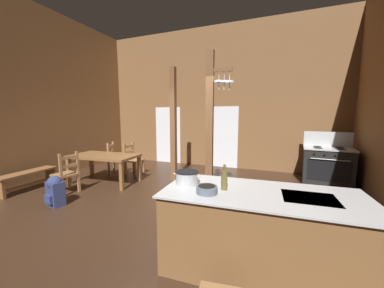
% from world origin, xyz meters
% --- Properties ---
extents(ground_plane, '(8.70, 8.09, 0.10)m').
position_xyz_m(ground_plane, '(0.00, 0.00, -0.05)').
color(ground_plane, '#382316').
extents(wall_back, '(8.70, 0.14, 4.65)m').
position_xyz_m(wall_back, '(0.00, 3.72, 2.32)').
color(wall_back, brown).
rests_on(wall_back, ground_plane).
extents(wall_left, '(0.14, 8.09, 4.65)m').
position_xyz_m(wall_left, '(-4.02, 0.00, 2.32)').
color(wall_left, brown).
rests_on(wall_left, ground_plane).
extents(glazed_door_back_left, '(1.00, 0.01, 2.05)m').
position_xyz_m(glazed_door_back_left, '(-1.78, 3.64, 1.02)').
color(glazed_door_back_left, white).
rests_on(glazed_door_back_left, ground_plane).
extents(glazed_panel_back_right, '(0.84, 0.01, 2.05)m').
position_xyz_m(glazed_panel_back_right, '(0.39, 3.64, 1.02)').
color(glazed_panel_back_right, white).
rests_on(glazed_panel_back_right, ground_plane).
extents(kitchen_island, '(2.21, 1.08, 0.92)m').
position_xyz_m(kitchen_island, '(1.85, -1.07, 0.46)').
color(kitchen_island, brown).
rests_on(kitchen_island, ground_plane).
extents(stove_range, '(1.20, 0.90, 1.32)m').
position_xyz_m(stove_range, '(3.25, 2.88, 0.48)').
color(stove_range, black).
rests_on(stove_range, ground_plane).
extents(support_post_with_pot_rack, '(0.56, 0.24, 3.00)m').
position_xyz_m(support_post_with_pot_rack, '(0.76, 0.66, 1.60)').
color(support_post_with_pot_rack, brown).
rests_on(support_post_with_pot_rack, ground_plane).
extents(support_post_center, '(0.14, 0.14, 3.00)m').
position_xyz_m(support_post_center, '(-0.58, 1.70, 1.50)').
color(support_post_center, brown).
rests_on(support_post_center, ground_plane).
extents(dining_table, '(1.76, 1.01, 0.74)m').
position_xyz_m(dining_table, '(-2.16, 0.82, 0.65)').
color(dining_table, brown).
rests_on(dining_table, ground_plane).
extents(ladderback_chair_near_window, '(0.47, 0.47, 0.95)m').
position_xyz_m(ladderback_chair_near_window, '(-1.97, 1.75, 0.45)').
color(ladderback_chair_near_window, '#9E7044').
rests_on(ladderback_chair_near_window, ground_plane).
extents(ladderback_chair_by_post, '(0.50, 0.50, 0.95)m').
position_xyz_m(ladderback_chair_by_post, '(-2.38, -0.11, 0.45)').
color(ladderback_chair_by_post, '#9E7044').
rests_on(ladderback_chair_by_post, ground_plane).
extents(ladderback_chair_at_table_end, '(0.56, 0.56, 0.95)m').
position_xyz_m(ladderback_chair_at_table_end, '(-2.52, 1.65, 0.45)').
color(ladderback_chair_at_table_end, '#9E7044').
rests_on(ladderback_chair_at_table_end, ground_plane).
extents(bench_along_left_wall, '(0.41, 1.29, 0.44)m').
position_xyz_m(bench_along_left_wall, '(-3.45, -0.30, 0.30)').
color(bench_along_left_wall, brown).
rests_on(bench_along_left_wall, ground_plane).
extents(backpack, '(0.36, 0.34, 0.60)m').
position_xyz_m(backpack, '(-1.98, -0.68, 0.31)').
color(backpack, navy).
rests_on(backpack, ground_plane).
extents(stockpot_on_counter, '(0.35, 0.29, 0.16)m').
position_xyz_m(stockpot_on_counter, '(0.98, -1.10, 1.00)').
color(stockpot_on_counter, silver).
rests_on(stockpot_on_counter, kitchen_island).
extents(mixing_bowl_on_counter, '(0.23, 0.23, 0.08)m').
position_xyz_m(mixing_bowl_on_counter, '(1.30, -1.31, 0.96)').
color(mixing_bowl_on_counter, slate).
rests_on(mixing_bowl_on_counter, kitchen_island).
extents(bottle_tall_on_counter, '(0.07, 0.07, 0.29)m').
position_xyz_m(bottle_tall_on_counter, '(1.45, -1.12, 1.03)').
color(bottle_tall_on_counter, brown).
rests_on(bottle_tall_on_counter, kitchen_island).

